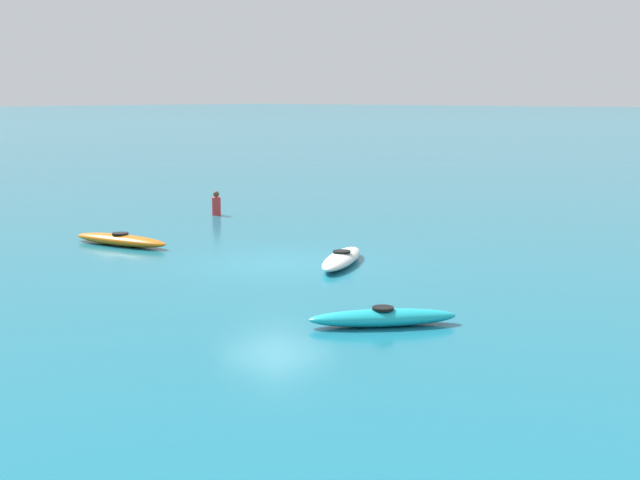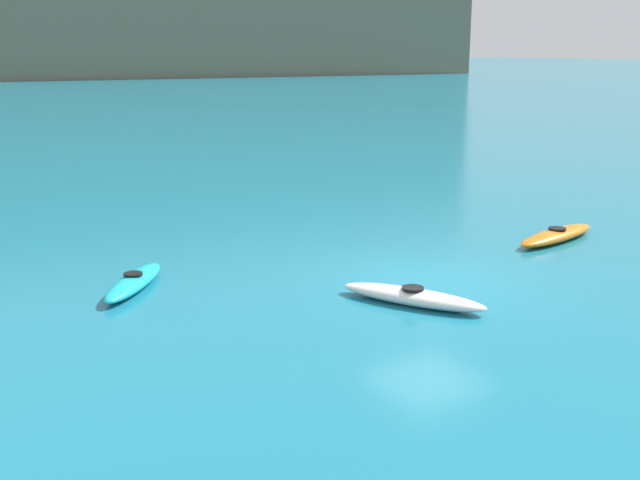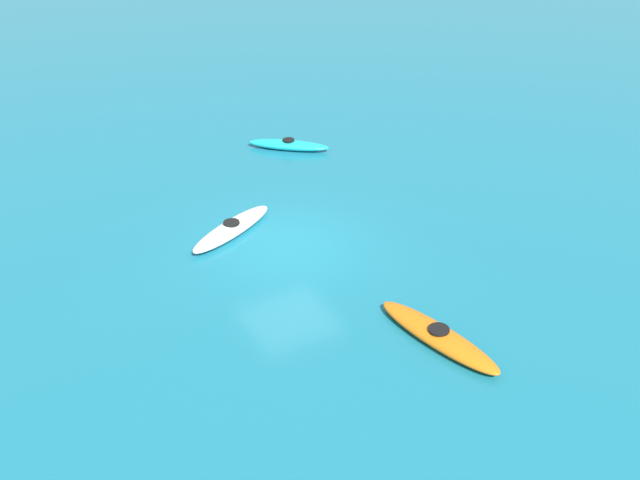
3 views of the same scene
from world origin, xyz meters
name	(u,v)px [view 1 (image 1 of 3)]	position (x,y,z in m)	size (l,w,h in m)	color
ground_plane	(275,264)	(0.00, 0.00, 0.00)	(600.00, 600.00, 0.00)	#19728C
kayak_white	(342,259)	(-1.40, -1.03, 0.16)	(2.07, 3.16, 0.37)	white
kayak_cyan	(383,318)	(-5.86, 3.14, 0.16)	(2.38, 2.57, 0.37)	#19B7C6
kayak_orange	(120,240)	(5.39, 0.93, 0.16)	(3.49, 1.33, 0.37)	orange
person_near_shore	(216,205)	(8.13, -5.34, 0.39)	(0.41, 0.41, 0.88)	red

